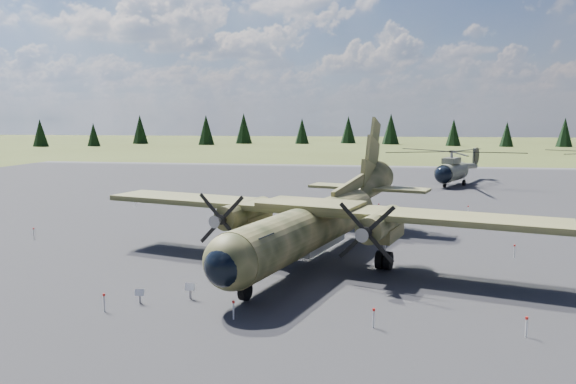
# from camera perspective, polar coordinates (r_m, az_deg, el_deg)

# --- Properties ---
(ground) EXTENTS (500.00, 500.00, 0.00)m
(ground) POSITION_cam_1_polar(r_m,az_deg,el_deg) (38.07, -3.17, -5.70)
(ground) COLOR #56622B
(ground) RESTS_ON ground
(apron) EXTENTS (120.00, 120.00, 0.04)m
(apron) POSITION_cam_1_polar(r_m,az_deg,el_deg) (47.67, -0.53, -3.02)
(apron) COLOR #56555A
(apron) RESTS_ON ground
(transport_plane) EXTENTS (28.06, 25.07, 9.34)m
(transport_plane) POSITION_cam_1_polar(r_m,az_deg,el_deg) (34.55, 3.04, -2.51)
(transport_plane) COLOR #353C20
(transport_plane) RESTS_ON ground
(helicopter_near) EXTENTS (23.88, 23.88, 4.61)m
(helicopter_near) POSITION_cam_1_polar(r_m,az_deg,el_deg) (76.08, 16.37, 3.07)
(helicopter_near) COLOR gray
(helicopter_near) RESTS_ON ground
(info_placard_left) EXTENTS (0.46, 0.24, 0.69)m
(info_placard_left) POSITION_cam_1_polar(r_m,az_deg,el_deg) (27.70, -14.84, -10.00)
(info_placard_left) COLOR gray
(info_placard_left) RESTS_ON ground
(info_placard_right) EXTENTS (0.51, 0.23, 0.80)m
(info_placard_right) POSITION_cam_1_polar(r_m,az_deg,el_deg) (27.77, -9.92, -9.65)
(info_placard_right) COLOR gray
(info_placard_right) RESTS_ON ground
(barrier_fence) EXTENTS (33.12, 29.62, 0.85)m
(barrier_fence) POSITION_cam_1_polar(r_m,az_deg,el_deg) (37.99, -3.89, -4.95)
(barrier_fence) COLOR white
(barrier_fence) RESTS_ON ground
(treeline) EXTENTS (341.73, 339.54, 10.99)m
(treeline) POSITION_cam_1_polar(r_m,az_deg,el_deg) (35.32, -7.38, 1.09)
(treeline) COLOR black
(treeline) RESTS_ON ground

